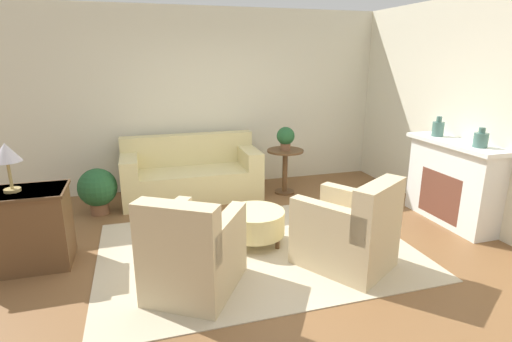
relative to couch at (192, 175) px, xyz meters
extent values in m
plane|color=brown|center=(0.44, -1.97, -0.34)|extent=(16.00, 16.00, 0.00)
cube|color=beige|center=(0.44, 0.58, 1.06)|extent=(8.99, 0.12, 2.80)
cube|color=beige|center=(3.29, -1.97, 1.06)|extent=(0.12, 9.57, 2.80)
cube|color=beige|center=(0.44, -1.97, -0.33)|extent=(3.38, 2.37, 0.01)
cube|color=beige|center=(0.00, -0.05, -0.11)|extent=(2.01, 0.86, 0.45)
cube|color=beige|center=(0.00, 0.28, 0.35)|extent=(2.01, 0.20, 0.47)
cube|color=beige|center=(-0.88, -0.07, 0.24)|extent=(0.24, 0.82, 0.26)
cube|color=beige|center=(0.88, -0.07, 0.24)|extent=(0.24, 0.82, 0.26)
cube|color=brown|center=(0.00, -0.46, -0.31)|extent=(1.81, 0.05, 0.06)
cube|color=#C6B289|center=(-0.31, -2.52, -0.11)|extent=(1.06, 1.11, 0.43)
cube|color=#C6B289|center=(-0.49, -2.81, 0.36)|extent=(0.70, 0.54, 0.50)
cube|color=#C6B289|center=(-0.06, -2.66, 0.25)|extent=(0.56, 0.78, 0.28)
cube|color=#C6B289|center=(-0.54, -2.36, 0.25)|extent=(0.56, 0.78, 0.28)
cube|color=brown|center=(-0.09, -2.18, -0.30)|extent=(0.56, 0.38, 0.06)
cube|color=#C6B289|center=(1.20, -2.52, -0.11)|extent=(1.06, 1.11, 0.43)
cube|color=#C6B289|center=(1.37, -2.81, 0.36)|extent=(0.70, 0.54, 0.50)
cube|color=#C6B289|center=(1.42, -2.36, 0.25)|extent=(0.56, 0.78, 0.28)
cube|color=#C6B289|center=(0.95, -2.66, 0.25)|extent=(0.56, 0.78, 0.28)
cube|color=brown|center=(0.98, -2.18, -0.30)|extent=(0.56, 0.38, 0.06)
cylinder|color=beige|center=(0.46, -1.81, -0.07)|extent=(0.67, 0.67, 0.27)
cylinder|color=brown|center=(0.26, -2.01, -0.27)|extent=(0.05, 0.05, 0.12)
cylinder|color=brown|center=(0.67, -2.01, -0.27)|extent=(0.05, 0.05, 0.12)
cylinder|color=brown|center=(0.26, -1.61, -0.27)|extent=(0.05, 0.05, 0.12)
cylinder|color=brown|center=(0.67, -1.61, -0.27)|extent=(0.05, 0.05, 0.12)
cylinder|color=brown|center=(1.42, -0.23, 0.34)|extent=(0.56, 0.56, 0.03)
cylinder|color=brown|center=(1.42, -0.23, -0.01)|extent=(0.08, 0.08, 0.66)
cylinder|color=brown|center=(1.42, -0.23, -0.32)|extent=(0.31, 0.31, 0.03)
cube|color=white|center=(3.05, -1.91, 0.19)|extent=(0.36, 1.26, 1.06)
cube|color=brown|center=(2.88, -1.91, 0.03)|extent=(0.02, 0.69, 0.58)
cube|color=white|center=(3.03, -1.91, 0.70)|extent=(0.44, 1.36, 0.05)
cube|color=brown|center=(-1.94, -1.62, 0.06)|extent=(0.92, 0.53, 0.80)
cube|color=#4E341E|center=(-1.94, -1.62, 0.45)|extent=(0.96, 0.57, 0.03)
cylinder|color=#477066|center=(3.03, -1.56, 0.82)|extent=(0.15, 0.15, 0.19)
cylinder|color=#477066|center=(3.03, -1.56, 0.95)|extent=(0.07, 0.07, 0.07)
cylinder|color=#477066|center=(3.03, -2.25, 0.81)|extent=(0.16, 0.16, 0.16)
cylinder|color=#477066|center=(3.03, -2.25, 0.92)|extent=(0.07, 0.07, 0.06)
cylinder|color=brown|center=(1.42, -0.23, 0.40)|extent=(0.15, 0.15, 0.10)
sphere|color=#23562D|center=(1.42, -0.23, 0.57)|extent=(0.27, 0.27, 0.27)
cylinder|color=brown|center=(-1.30, -0.33, -0.26)|extent=(0.24, 0.24, 0.16)
sphere|color=#23562D|center=(-1.30, -0.33, 0.04)|extent=(0.51, 0.51, 0.51)
cylinder|color=tan|center=(-1.94, -1.62, 0.48)|extent=(0.15, 0.15, 0.03)
cylinder|color=tan|center=(-1.94, -1.62, 0.63)|extent=(0.03, 0.03, 0.27)
cone|color=silver|center=(-1.94, -1.62, 0.86)|extent=(0.26, 0.26, 0.18)
camera|label=1|loc=(-0.72, -5.81, 1.73)|focal=28.00mm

